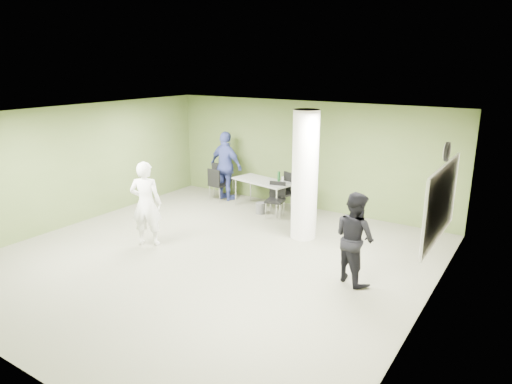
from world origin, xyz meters
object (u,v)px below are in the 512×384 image
Objects in this scene: chair_back_left at (217,182)px; man_blue at (226,166)px; man_black at (355,238)px; woman_white at (146,204)px; folding_table at (263,182)px.

chair_back_left is 0.51m from man_blue.
man_blue is at bearing -2.08° from man_black.
man_black is 0.85× the size of man_blue.
woman_white is at bearing 38.07° from man_black.
folding_table is 0.97× the size of woman_white.
folding_table is 1.90× the size of chair_back_left.
man_blue reaches higher than man_black.
woman_white is 3.62m from man_blue.
folding_table reaches higher than chair_back_left.
man_blue is at bearing -175.99° from folding_table.
man_blue reaches higher than folding_table.
folding_table is 1.06× the size of man_black.
woman_white is at bearing 107.49° from man_blue.
folding_table is 1.49m from chair_back_left.
man_black is at bearing 158.82° from chair_back_left.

